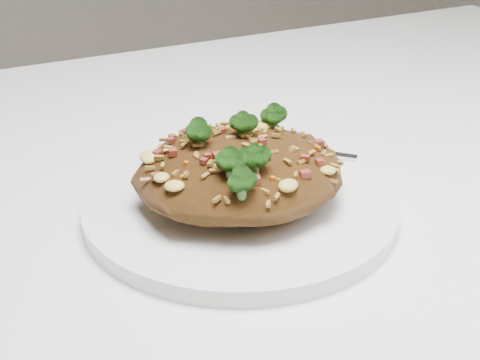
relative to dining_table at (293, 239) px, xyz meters
name	(u,v)px	position (x,y,z in m)	size (l,w,h in m)	color
dining_table	(293,239)	(0.00, 0.00, 0.00)	(1.20, 0.80, 0.75)	white
plate	(240,204)	(-0.09, -0.07, 0.10)	(0.25, 0.25, 0.01)	white
fried_rice	(240,162)	(-0.09, -0.07, 0.14)	(0.17, 0.15, 0.07)	brown
fork	(278,147)	(-0.02, 0.00, 0.11)	(0.13, 0.13, 0.00)	silver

